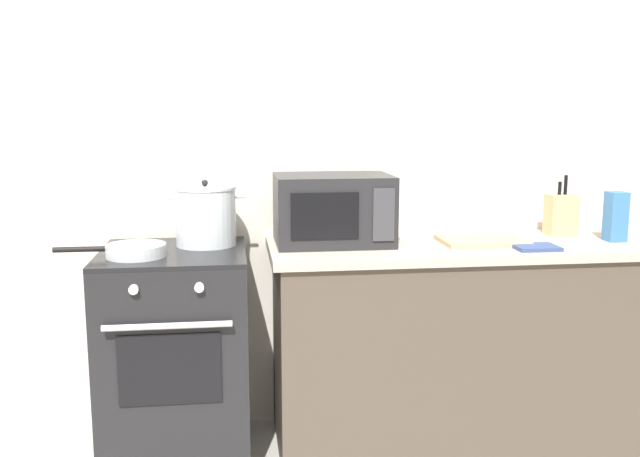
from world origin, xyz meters
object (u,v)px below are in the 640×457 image
(microwave, at_px, (333,209))
(cutting_board, at_px, (482,241))
(stove, at_px, (176,356))
(frying_pan, at_px, (134,250))
(pasta_box, at_px, (616,217))
(stock_pot, at_px, (206,216))
(oven_mitt, at_px, (536,247))
(knife_block, at_px, (561,214))

(microwave, xyz_separation_m, cutting_board, (0.65, -0.08, -0.14))
(stove, relative_size, microwave, 1.84)
(frying_pan, bearing_deg, pasta_box, 1.93)
(stock_pot, relative_size, pasta_box, 1.58)
(stock_pot, bearing_deg, stove, -141.47)
(oven_mitt, bearing_deg, pasta_box, 16.96)
(pasta_box, relative_size, oven_mitt, 1.22)
(stock_pot, xyz_separation_m, microwave, (0.55, -0.03, 0.02))
(stove, xyz_separation_m, knife_block, (1.76, 0.14, 0.56))
(frying_pan, height_order, oven_mitt, frying_pan)
(stove, distance_m, knife_block, 1.86)
(pasta_box, height_order, oven_mitt, pasta_box)
(stock_pot, relative_size, knife_block, 1.24)
(microwave, bearing_deg, cutting_board, -6.85)
(stock_pot, xyz_separation_m, knife_block, (1.63, 0.03, -0.03))
(frying_pan, bearing_deg, knife_block, 7.18)
(knife_block, bearing_deg, oven_mitt, -130.44)
(stock_pot, bearing_deg, microwave, -2.99)
(frying_pan, relative_size, microwave, 0.87)
(stock_pot, distance_m, knife_block, 1.63)
(microwave, height_order, knife_block, microwave)
(knife_block, bearing_deg, frying_pan, -172.82)
(stove, distance_m, pasta_box, 2.02)
(frying_pan, relative_size, knife_block, 1.56)
(oven_mitt, bearing_deg, cutting_board, 137.63)
(stove, distance_m, microwave, 0.92)
(stock_pot, distance_m, cutting_board, 1.21)
(microwave, bearing_deg, pasta_box, -4.94)
(stock_pot, xyz_separation_m, cutting_board, (1.20, -0.11, -0.12))
(stove, distance_m, cutting_board, 1.41)
(frying_pan, distance_m, cutting_board, 1.48)
(stock_pot, distance_m, oven_mitt, 1.40)
(stock_pot, xyz_separation_m, frying_pan, (-0.28, -0.21, -0.10))
(knife_block, xyz_separation_m, oven_mitt, (-0.26, -0.30, -0.09))
(frying_pan, bearing_deg, stock_pot, 36.80)
(microwave, xyz_separation_m, knife_block, (1.08, 0.06, -0.05))
(stock_pot, xyz_separation_m, oven_mitt, (1.37, -0.27, -0.12))
(stock_pot, bearing_deg, oven_mitt, -10.99)
(microwave, xyz_separation_m, pasta_box, (1.25, -0.11, -0.04))
(microwave, height_order, cutting_board, microwave)
(frying_pan, xyz_separation_m, cutting_board, (1.47, 0.10, -0.02))
(stove, relative_size, pasta_box, 4.18)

